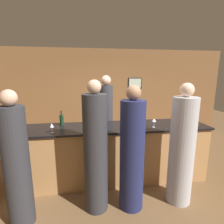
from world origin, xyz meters
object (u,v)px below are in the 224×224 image
Objects in this scene: guest_2 at (17,165)px; guest_3 at (96,152)px; guest_1 at (182,150)px; bartender at (106,122)px; guest_0 at (132,154)px; wine_bottle_0 at (62,120)px; ice_bucket at (137,119)px.

guest_2 is 1.03m from guest_3.
guest_3 reaches higher than guest_1.
bartender is 1.09× the size of guest_2.
guest_2 is at bearing -176.69° from guest_0.
wine_bottle_0 is 1.44m from ice_bucket.
wine_bottle_0 is (-0.91, -0.52, 0.22)m from bartender.
guest_0 is 0.53m from guest_3.
wine_bottle_0 is at bearing 121.35° from guest_3.
bartender is 1.54m from guest_0.
ice_bucket is at bearing -6.96° from wine_bottle_0.
guest_1 is 2.35m from guest_2.
guest_1 is at bearing 1.14° from guest_0.
guest_0 is 0.96× the size of guest_3.
guest_0 is at bearing 3.31° from guest_2.
guest_2 is 1.22m from wine_bottle_0.
bartender is at bearing 123.49° from guest_1.
guest_3 is 9.48× the size of ice_bucket.
guest_2 is at bearing -153.87° from ice_bucket.
bartender is at bearing 97.72° from guest_0.
guest_1 reaches higher than guest_2.
guest_3 is at bearing 175.66° from guest_0.
bartender is 1.07m from wine_bottle_0.
guest_2 is at bearing -111.96° from wine_bottle_0.
guest_2 is (-1.55, -0.09, -0.01)m from guest_0.
guest_1 is 2.17m from wine_bottle_0.
wine_bottle_0 is 1.37× the size of ice_bucket.
guest_1 is 1.03× the size of guest_2.
guest_1 is at bearing -27.32° from wine_bottle_0.
guest_0 is 1.02× the size of guest_2.
guest_1 is 1.32m from guest_3.
wine_bottle_0 is (-1.91, 0.98, 0.30)m from guest_1.
ice_bucket is (1.43, -0.17, -0.00)m from wine_bottle_0.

